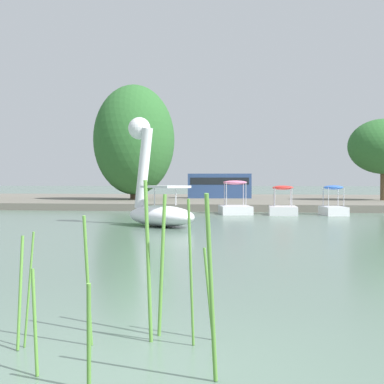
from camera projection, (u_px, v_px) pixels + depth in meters
The scene contains 10 objects.
ground_plane at pixel (96, 375), 4.32m from camera, with size 421.43×421.43×0.00m, color #567060.
shore_bank_far at pixel (251, 201), 39.41m from camera, with size 125.58×23.44×0.38m, color #6B665B.
swan_boat at pixel (156, 198), 19.01m from camera, with size 3.34×3.13×3.91m.
pedal_boat_pink at pixel (235, 205), 26.27m from camera, with size 1.86×2.60×1.62m.
pedal_boat_red at pixel (283, 207), 25.63m from camera, with size 1.34×2.02×1.38m.
pedal_boat_blue at pixel (333, 205), 25.29m from camera, with size 1.26×1.95×1.39m.
tree_willow_near_path at pixel (134, 140), 35.61m from camera, with size 7.14×7.26×7.57m.
tree_broadleaf_behind_dock at pixel (384, 147), 34.42m from camera, with size 5.78×5.34×5.20m.
parked_van at pixel (220, 185), 39.31m from camera, with size 4.67×2.09×1.77m.
reed_clump_foreground at pixel (110, 284), 4.90m from camera, with size 2.92×1.61×1.56m.
Camera 1 is at (1.37, -4.14, 1.54)m, focal length 50.58 mm.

